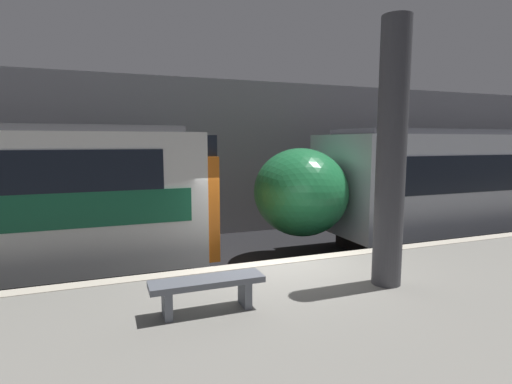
% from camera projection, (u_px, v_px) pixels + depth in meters
% --- Properties ---
extents(ground_plane, '(120.00, 120.00, 0.00)m').
position_uv_depth(ground_plane, '(274.00, 310.00, 7.69)').
color(ground_plane, black).
extents(platform, '(40.00, 4.80, 1.02)m').
position_uv_depth(platform, '(344.00, 345.00, 5.40)').
color(platform, gray).
rests_on(platform, ground).
extents(station_rear_barrier, '(50.00, 0.15, 5.33)m').
position_uv_depth(station_rear_barrier, '(197.00, 158.00, 13.50)').
color(station_rear_barrier, '#939399').
rests_on(station_rear_barrier, ground).
extents(support_pillar_near, '(0.45, 0.45, 4.05)m').
position_uv_depth(support_pillar_near, '(391.00, 155.00, 6.05)').
color(support_pillar_near, '#47474C').
rests_on(support_pillar_near, platform).
extents(platform_bench, '(1.50, 0.40, 0.45)m').
position_uv_depth(platform_bench, '(207.00, 287.00, 5.24)').
color(platform_bench, slate).
rests_on(platform_bench, platform).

